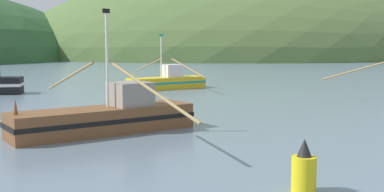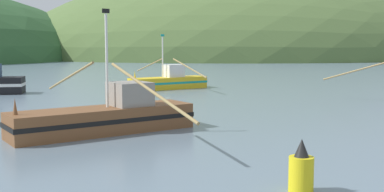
% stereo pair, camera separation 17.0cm
% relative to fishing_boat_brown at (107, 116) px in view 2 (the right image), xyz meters
% --- Properties ---
extents(hill_far_center, '(199.34, 159.48, 50.94)m').
position_rel_fishing_boat_brown_xyz_m(hill_far_center, '(60.89, 176.92, -0.75)').
color(hill_far_center, '#386633').
rests_on(hill_far_center, ground).
extents(hill_mid_right, '(139.81, 111.85, 49.57)m').
position_rel_fishing_boat_brown_xyz_m(hill_mid_right, '(39.41, 128.18, -0.75)').
color(hill_mid_right, '#516B38').
rests_on(hill_mid_right, ground).
extents(fishing_boat_brown, '(8.65, 13.66, 5.64)m').
position_rel_fishing_boat_brown_xyz_m(fishing_boat_brown, '(0.00, 0.00, 0.00)').
color(fishing_boat_brown, brown).
rests_on(fishing_boat_brown, ground).
extents(fishing_boat_yellow, '(7.45, 10.94, 4.91)m').
position_rel_fishing_boat_brown_xyz_m(fishing_boat_yellow, '(5.07, 20.76, -0.05)').
color(fishing_boat_yellow, gold).
rests_on(fishing_boat_yellow, ground).
extents(channel_buoy, '(0.69, 0.69, 1.49)m').
position_rel_fishing_boat_brown_xyz_m(channel_buoy, '(5.49, -9.83, -0.14)').
color(channel_buoy, yellow).
rests_on(channel_buoy, ground).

